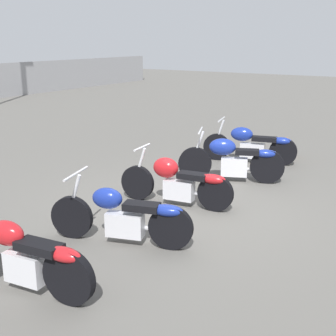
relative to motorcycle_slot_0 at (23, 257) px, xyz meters
The scene contains 7 objects.
ground_plane 3.34m from the motorcycle_slot_0, ahead, with size 60.00×60.00×0.00m, color #5B5954.
motorcycle_slot_0 is the anchor object (origin of this frame).
motorcycle_slot_1 1.63m from the motorcycle_slot_0, ahead, with size 0.89×2.02×0.99m.
motorcycle_slot_2 3.36m from the motorcycle_slot_0, ahead, with size 0.61×2.06×0.98m.
motorcycle_slot_3 5.12m from the motorcycle_slot_0, ahead, with size 1.00×1.98×1.04m.
motorcycle_slot_4 6.71m from the motorcycle_slot_0, ahead, with size 0.79×2.12×0.99m.
traffic_cone_near 7.72m from the motorcycle_slot_0, ahead, with size 0.29×0.29×0.49m.
Camera 1 is at (-6.47, -3.80, 2.79)m, focal length 50.00 mm.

